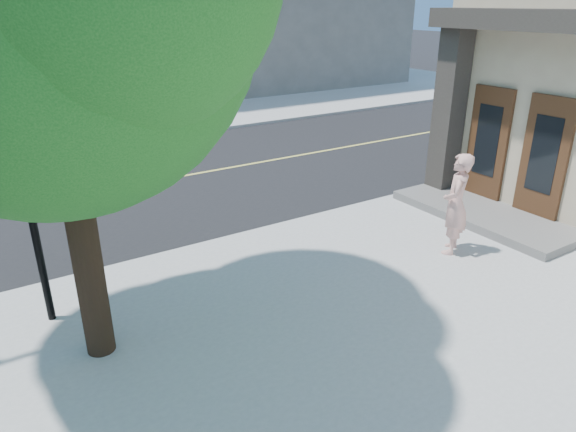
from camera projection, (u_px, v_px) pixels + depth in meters
ground at (10, 297)px, 8.63m from camera, size 140.00×140.00×0.00m
sidewalk_ne at (210, 80)px, 32.06m from camera, size 29.00×25.00×0.12m
man_on_phone at (456, 204)px, 9.58m from camera, size 0.84×0.78×1.92m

